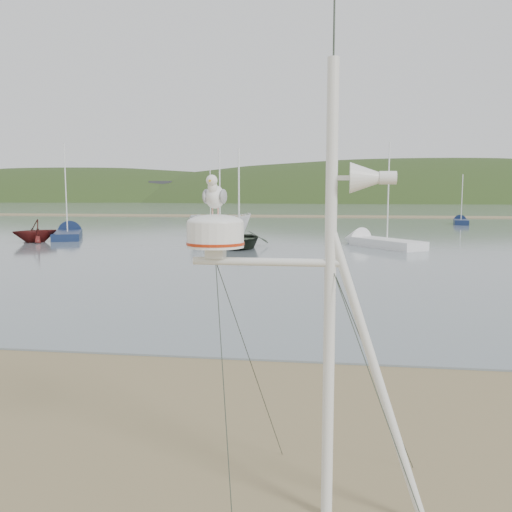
# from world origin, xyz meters

# --- Properties ---
(ground) EXTENTS (560.00, 560.00, 0.00)m
(ground) POSITION_xyz_m (0.00, 0.00, 0.00)
(ground) COLOR olive
(ground) RESTS_ON ground
(water) EXTENTS (560.00, 256.00, 0.04)m
(water) POSITION_xyz_m (0.00, 132.00, 0.02)
(water) COLOR slate
(water) RESTS_ON ground
(sandbar) EXTENTS (560.00, 7.00, 0.07)m
(sandbar) POSITION_xyz_m (0.00, 70.00, 0.07)
(sandbar) COLOR olive
(sandbar) RESTS_ON water
(hill_ridge) EXTENTS (620.00, 180.00, 80.00)m
(hill_ridge) POSITION_xyz_m (18.52, 235.00, -19.70)
(hill_ridge) COLOR #213415
(hill_ridge) RESTS_ON ground
(far_cottages) EXTENTS (294.40, 6.30, 8.00)m
(far_cottages) POSITION_xyz_m (3.00, 196.00, 4.00)
(far_cottages) COLOR silver
(far_cottages) RESTS_ON ground
(mast_rig) EXTENTS (2.41, 2.57, 5.44)m
(mast_rig) POSITION_xyz_m (2.90, -0.99, 1.31)
(mast_rig) COLOR white
(mast_rig) RESTS_ON ground
(boat_dark) EXTENTS (3.58, 1.44, 4.87)m
(boat_dark) POSITION_xyz_m (-2.47, 25.36, 2.48)
(boat_dark) COLOR black
(boat_dark) RESTS_ON water
(boat_red) EXTENTS (2.86, 2.72, 2.86)m
(boat_red) POSITION_xyz_m (-16.43, 27.11, 1.47)
(boat_red) COLOR #4E1312
(boat_red) RESTS_ON water
(boat_white) EXTENTS (2.00, 1.96, 4.69)m
(boat_white) POSITION_xyz_m (-5.11, 32.49, 2.39)
(boat_white) COLOR white
(boat_white) RESTS_ON water
(sailboat_dark_mid) EXTENTS (5.30, 5.77, 6.29)m
(sailboat_dark_mid) POSITION_xyz_m (-8.13, 48.43, 0.30)
(sailboat_dark_mid) COLOR black
(sailboat_dark_mid) RESTS_ON ground
(sailboat_blue_near) EXTENTS (4.61, 7.51, 7.35)m
(sailboat_blue_near) POSITION_xyz_m (-16.51, 31.97, 0.30)
(sailboat_blue_near) COLOR #121F40
(sailboat_blue_near) RESTS_ON ground
(sailboat_white_near) EXTENTS (5.27, 6.48, 6.74)m
(sailboat_white_near) POSITION_xyz_m (5.20, 28.14, 0.30)
(sailboat_white_near) COLOR white
(sailboat_white_near) RESTS_ON ground
(sailboat_blue_far) EXTENTS (2.29, 5.73, 5.60)m
(sailboat_blue_far) POSITION_xyz_m (16.53, 54.21, 0.30)
(sailboat_blue_far) COLOR #121F40
(sailboat_blue_far) RESTS_ON ground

